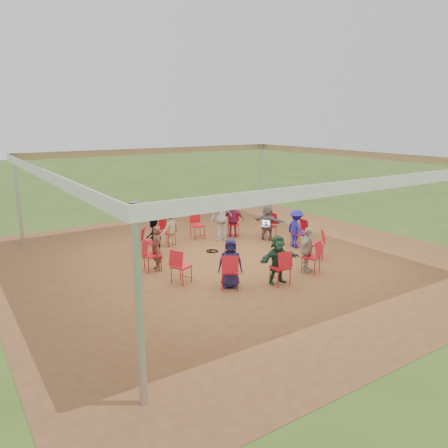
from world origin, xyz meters
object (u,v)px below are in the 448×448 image
person_seated_7 (307,250)px  cable_coil (213,251)px  person_seated_6 (278,260)px  chair_1 (233,224)px  chair_3 (167,232)px  person_seated_3 (153,237)px  chair_2 (197,226)px  person_seated_5 (230,263)px  chair_0 (269,227)px  laptop (265,224)px  chair_9 (311,257)px  person_seated_1 (233,220)px  chair_6 (181,266)px  person_seated_8 (296,229)px  standing_person (221,218)px  person_seated_4 (156,248)px  person_seated_2 (170,228)px  person_seated_0 (268,222)px  chair_5 (152,255)px  chair_10 (316,244)px  chair_8 (280,268)px  chair_11 (299,233)px  chair_7 (230,271)px

person_seated_7 → cable_coil: person_seated_7 is taller
person_seated_6 → cable_coil: 3.24m
chair_1 → cable_coil: bearing=71.9°
chair_3 → person_seated_3: bearing=20.3°
chair_2 → person_seated_5: person_seated_5 is taller
chair_0 → laptop: 0.32m
chair_9 → person_seated_1: person_seated_1 is taller
chair_6 → chair_9: 3.51m
person_seated_6 → person_seated_5: bearing=165.0°
chair_0 → person_seated_8: person_seated_8 is taller
chair_9 → cable_coil: chair_9 is taller
chair_6 → person_seated_3: person_seated_3 is taller
person_seated_3 → person_seated_7: (2.90, -3.53, 0.00)m
person_seated_1 → standing_person: standing_person is taller
person_seated_4 → person_seated_2: bearing=150.0°
chair_2 → person_seated_8: (2.11, -2.70, 0.18)m
person_seated_1 → cable_coil: 1.98m
person_seated_3 → standing_person: 2.77m
standing_person → laptop: standing_person is taller
chair_9 → person_seated_0: person_seated_0 is taller
chair_9 → cable_coil: bearing=86.7°
person_seated_0 → person_seated_8: size_ratio=1.00×
chair_6 → standing_person: bearing=108.4°
standing_person → person_seated_2: bearing=-18.3°
chair_6 → standing_person: size_ratio=0.58×
person_seated_6 → person_seated_3: bearing=120.0°
person_seated_2 → laptop: bearing=132.9°
chair_1 → person_seated_5: person_seated_5 is taller
chair_9 → person_seated_0: (1.12, 3.24, 0.18)m
person_seated_1 → person_seated_6: 4.57m
chair_5 → standing_person: bearing=121.2°
chair_0 → chair_2: (-2.02, 1.44, 0.00)m
person_seated_6 → person_seated_1: bearing=75.0°
person_seated_4 → standing_person: (3.16, 1.59, 0.16)m
person_seated_5 → person_seated_0: bearing=75.0°
chair_5 → chair_10: bearing=75.0°
chair_2 → chair_10: bearing=120.0°
person_seated_8 → standing_person: 2.57m
person_seated_3 → person_seated_6: size_ratio=1.00×
standing_person → laptop: 1.52m
chair_8 → standing_person: (1.04, 4.29, 0.34)m
person_seated_2 → chair_1: bearing=152.5°
chair_0 → person_seated_6: size_ratio=0.73×
chair_6 → person_seated_7: person_seated_7 is taller
chair_5 → laptop: 4.53m
chair_11 → standing_person: standing_person is taller
chair_7 → standing_person: (2.25, 3.84, 0.34)m
chair_7 → person_seated_5: person_seated_5 is taller
cable_coil → chair_5: bearing=-165.5°
chair_0 → laptop: bearing=90.0°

